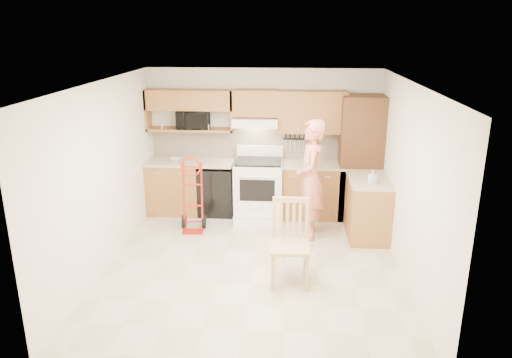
# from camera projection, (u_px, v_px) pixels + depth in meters

# --- Properties ---
(floor) EXTENTS (4.00, 4.50, 0.02)m
(floor) POSITION_uv_depth(u_px,v_px,m) (253.00, 266.00, 6.72)
(floor) COLOR beige
(floor) RESTS_ON ground
(ceiling) EXTENTS (4.00, 4.50, 0.02)m
(ceiling) POSITION_uv_depth(u_px,v_px,m) (253.00, 82.00, 5.96)
(ceiling) COLOR white
(ceiling) RESTS_ON ground
(wall_back) EXTENTS (4.00, 0.02, 2.50)m
(wall_back) POSITION_uv_depth(u_px,v_px,m) (263.00, 141.00, 8.49)
(wall_back) COLOR silver
(wall_back) RESTS_ON ground
(wall_front) EXTENTS (4.00, 0.02, 2.50)m
(wall_front) POSITION_uv_depth(u_px,v_px,m) (233.00, 258.00, 4.19)
(wall_front) COLOR silver
(wall_front) RESTS_ON ground
(wall_left) EXTENTS (0.02, 4.50, 2.50)m
(wall_left) POSITION_uv_depth(u_px,v_px,m) (104.00, 176.00, 6.48)
(wall_left) COLOR silver
(wall_left) RESTS_ON ground
(wall_right) EXTENTS (0.02, 4.50, 2.50)m
(wall_right) POSITION_uv_depth(u_px,v_px,m) (409.00, 183.00, 6.20)
(wall_right) COLOR silver
(wall_right) RESTS_ON ground
(backsplash) EXTENTS (3.92, 0.03, 0.55)m
(backsplash) POSITION_uv_depth(u_px,v_px,m) (263.00, 144.00, 8.48)
(backsplash) COLOR beige
(backsplash) RESTS_ON wall_back
(lower_cab_left) EXTENTS (0.90, 0.60, 0.90)m
(lower_cab_left) POSITION_uv_depth(u_px,v_px,m) (174.00, 187.00, 8.55)
(lower_cab_left) COLOR brown
(lower_cab_left) RESTS_ON ground
(dishwasher) EXTENTS (0.60, 0.60, 0.85)m
(dishwasher) POSITION_uv_depth(u_px,v_px,m) (217.00, 190.00, 8.50)
(dishwasher) COLOR black
(dishwasher) RESTS_ON ground
(lower_cab_right) EXTENTS (1.14, 0.60, 0.90)m
(lower_cab_right) POSITION_uv_depth(u_px,v_px,m) (310.00, 191.00, 8.38)
(lower_cab_right) COLOR brown
(lower_cab_right) RESTS_ON ground
(countertop_left) EXTENTS (1.50, 0.63, 0.04)m
(countertop_left) POSITION_uv_depth(u_px,v_px,m) (190.00, 162.00, 8.38)
(countertop_left) COLOR #BFAA8C
(countertop_left) RESTS_ON lower_cab_left
(countertop_right) EXTENTS (1.14, 0.63, 0.04)m
(countertop_right) POSITION_uv_depth(u_px,v_px,m) (311.00, 165.00, 8.24)
(countertop_right) COLOR #BFAA8C
(countertop_right) RESTS_ON lower_cab_right
(cab_return_right) EXTENTS (0.60, 1.00, 0.90)m
(cab_return_right) POSITION_uv_depth(u_px,v_px,m) (368.00, 209.00, 7.56)
(cab_return_right) COLOR brown
(cab_return_right) RESTS_ON ground
(countertop_return) EXTENTS (0.63, 1.00, 0.04)m
(countertop_return) POSITION_uv_depth(u_px,v_px,m) (370.00, 180.00, 7.42)
(countertop_return) COLOR #BFAA8C
(countertop_return) RESTS_ON cab_return_right
(pantry_tall) EXTENTS (0.70, 0.60, 2.10)m
(pantry_tall) POSITION_uv_depth(u_px,v_px,m) (360.00, 158.00, 8.14)
(pantry_tall) COLOR #4D2713
(pantry_tall) RESTS_ON ground
(upper_cab_left) EXTENTS (1.50, 0.33, 0.34)m
(upper_cab_left) POSITION_uv_depth(u_px,v_px,m) (189.00, 100.00, 8.19)
(upper_cab_left) COLOR brown
(upper_cab_left) RESTS_ON wall_back
(upper_shelf_mw) EXTENTS (1.50, 0.33, 0.04)m
(upper_shelf_mw) POSITION_uv_depth(u_px,v_px,m) (190.00, 129.00, 8.35)
(upper_shelf_mw) COLOR brown
(upper_shelf_mw) RESTS_ON wall_back
(upper_cab_center) EXTENTS (0.76, 0.33, 0.44)m
(upper_cab_center) POSITION_uv_depth(u_px,v_px,m) (256.00, 103.00, 8.13)
(upper_cab_center) COLOR brown
(upper_cab_center) RESTS_ON wall_back
(upper_cab_right) EXTENTS (1.14, 0.33, 0.70)m
(upper_cab_right) POSITION_uv_depth(u_px,v_px,m) (312.00, 112.00, 8.10)
(upper_cab_right) COLOR brown
(upper_cab_right) RESTS_ON wall_back
(range_hood) EXTENTS (0.76, 0.46, 0.14)m
(range_hood) POSITION_uv_depth(u_px,v_px,m) (255.00, 122.00, 8.16)
(range_hood) COLOR white
(range_hood) RESTS_ON wall_back
(knife_strip) EXTENTS (0.40, 0.05, 0.29)m
(knife_strip) POSITION_uv_depth(u_px,v_px,m) (295.00, 142.00, 8.40)
(knife_strip) COLOR black
(knife_strip) RESTS_ON backsplash
(microwave) EXTENTS (0.62, 0.46, 0.32)m
(microwave) POSITION_uv_depth(u_px,v_px,m) (193.00, 119.00, 8.29)
(microwave) COLOR black
(microwave) RESTS_ON upper_shelf_mw
(range) EXTENTS (0.81, 1.06, 1.19)m
(range) POSITION_uv_depth(u_px,v_px,m) (258.00, 185.00, 8.24)
(range) COLOR white
(range) RESTS_ON ground
(person) EXTENTS (0.45, 0.68, 1.86)m
(person) POSITION_uv_depth(u_px,v_px,m) (311.00, 180.00, 7.39)
(person) COLOR #DC7962
(person) RESTS_ON ground
(hand_truck) EXTENTS (0.46, 0.43, 1.11)m
(hand_truck) POSITION_uv_depth(u_px,v_px,m) (192.00, 198.00, 7.71)
(hand_truck) COLOR #B01F0E
(hand_truck) RESTS_ON ground
(dining_chair) EXTENTS (0.50, 0.54, 1.09)m
(dining_chair) POSITION_uv_depth(u_px,v_px,m) (290.00, 244.00, 6.12)
(dining_chair) COLOR #E0B976
(dining_chair) RESTS_ON ground
(soap_bottle) EXTENTS (0.12, 0.12, 0.20)m
(soap_bottle) POSITION_uv_depth(u_px,v_px,m) (372.00, 177.00, 7.17)
(soap_bottle) COLOR white
(soap_bottle) RESTS_ON countertop_return
(bowl) EXTENTS (0.22, 0.22, 0.05)m
(bowl) POSITION_uv_depth(u_px,v_px,m) (176.00, 159.00, 8.39)
(bowl) COLOR white
(bowl) RESTS_ON countertop_left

